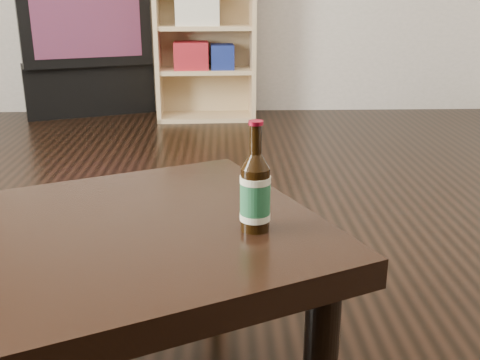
{
  "coord_description": "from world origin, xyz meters",
  "views": [
    {
      "loc": [
        0.32,
        -1.3,
        0.91
      ],
      "look_at": [
        0.35,
        -0.27,
        0.55
      ],
      "focal_mm": 42.0,
      "sensor_mm": 36.0,
      "label": 1
    }
  ],
  "objects_px": {
    "beer_bottle": "(255,193)",
    "bookshelf": "(204,23)",
    "tv_stand": "(88,87)",
    "tv": "(82,16)",
    "coffee_table": "(22,274)"
  },
  "relations": [
    {
      "from": "beer_bottle",
      "to": "bookshelf",
      "type": "bearing_deg",
      "value": 93.53
    },
    {
      "from": "tv_stand",
      "to": "tv",
      "type": "relative_size",
      "value": 0.89
    },
    {
      "from": "tv",
      "to": "bookshelf",
      "type": "height_order",
      "value": "bookshelf"
    },
    {
      "from": "coffee_table",
      "to": "beer_bottle",
      "type": "bearing_deg",
      "value": 8.04
    },
    {
      "from": "bookshelf",
      "to": "tv_stand",
      "type": "bearing_deg",
      "value": 161.26
    },
    {
      "from": "tv_stand",
      "to": "coffee_table",
      "type": "bearing_deg",
      "value": -99.27
    },
    {
      "from": "tv_stand",
      "to": "bookshelf",
      "type": "xyz_separation_m",
      "value": [
        0.9,
        -0.27,
        0.49
      ]
    },
    {
      "from": "beer_bottle",
      "to": "tv_stand",
      "type": "bearing_deg",
      "value": 108.3
    },
    {
      "from": "tv",
      "to": "coffee_table",
      "type": "height_order",
      "value": "tv"
    },
    {
      "from": "coffee_table",
      "to": "beer_bottle",
      "type": "height_order",
      "value": "beer_bottle"
    },
    {
      "from": "tv",
      "to": "coffee_table",
      "type": "distance_m",
      "value": 3.43
    },
    {
      "from": "tv",
      "to": "tv_stand",
      "type": "bearing_deg",
      "value": 90.0
    },
    {
      "from": "tv_stand",
      "to": "beer_bottle",
      "type": "distance_m",
      "value": 3.49
    },
    {
      "from": "tv_stand",
      "to": "coffee_table",
      "type": "height_order",
      "value": "coffee_table"
    },
    {
      "from": "tv",
      "to": "bookshelf",
      "type": "xyz_separation_m",
      "value": [
        0.9,
        -0.27,
        -0.04
      ]
    }
  ]
}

